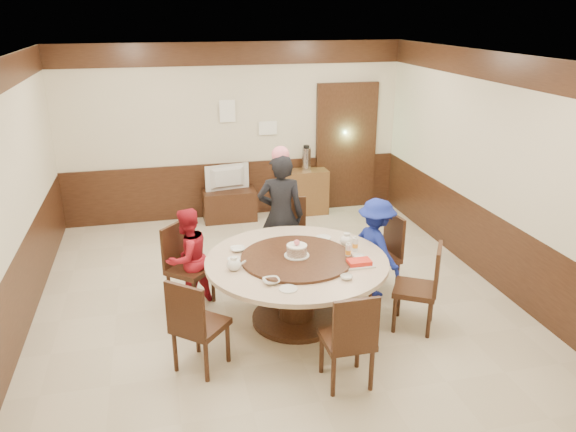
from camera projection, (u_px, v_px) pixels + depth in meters
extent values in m
plane|color=beige|center=(274.00, 296.00, 6.79)|extent=(6.00, 6.00, 0.00)
plane|color=silver|center=(271.00, 57.00, 5.82)|extent=(6.00, 6.00, 0.00)
cube|color=beige|center=(234.00, 132.00, 9.04)|extent=(5.50, 0.04, 2.80)
cube|color=beige|center=(371.00, 321.00, 3.57)|extent=(5.50, 0.04, 2.80)
cube|color=beige|center=(9.00, 204.00, 5.71)|extent=(0.04, 6.00, 2.80)
cube|color=beige|center=(491.00, 170.00, 6.91)|extent=(0.04, 6.00, 2.80)
cube|color=#351C10|center=(273.00, 262.00, 6.64)|extent=(5.50, 6.00, 0.90)
cube|color=#351C10|center=(272.00, 74.00, 5.88)|extent=(5.50, 6.00, 0.35)
cube|color=#351C10|center=(346.00, 148.00, 9.54)|extent=(1.05, 0.08, 2.18)
cube|color=#91E096|center=(346.00, 147.00, 9.55)|extent=(0.88, 0.02, 2.05)
cylinder|color=#351C10|center=(296.00, 318.00, 6.26)|extent=(0.98, 0.98, 0.06)
cylinder|color=#351C10|center=(297.00, 292.00, 6.15)|extent=(0.39, 0.39, 0.65)
cylinder|color=#CAAE93|center=(297.00, 261.00, 6.02)|extent=(1.97, 1.97, 0.05)
cylinder|color=#351C10|center=(297.00, 258.00, 6.00)|extent=(1.20, 1.20, 0.03)
cube|color=#351C10|center=(378.00, 257.00, 6.77)|extent=(0.50, 0.50, 0.06)
cube|color=#351C10|center=(394.00, 234.00, 6.75)|extent=(0.10, 0.42, 0.50)
cube|color=#351C10|center=(376.00, 275.00, 6.85)|extent=(0.36, 0.36, 0.42)
cube|color=#351C10|center=(290.00, 240.00, 7.29)|extent=(0.52, 0.52, 0.06)
cube|color=#351C10|center=(290.00, 215.00, 7.39)|extent=(0.42, 0.13, 0.50)
cube|color=#351C10|center=(290.00, 257.00, 7.37)|extent=(0.36, 0.36, 0.42)
cube|color=#351C10|center=(190.00, 270.00, 6.46)|extent=(0.62, 0.62, 0.06)
cube|color=#351C10|center=(174.00, 245.00, 6.45)|extent=(0.31, 0.34, 0.50)
cube|color=#351C10|center=(192.00, 288.00, 6.54)|extent=(0.36, 0.36, 0.42)
cube|color=#351C10|center=(200.00, 325.00, 5.32)|extent=(0.62, 0.62, 0.06)
cube|color=#351C10|center=(185.00, 310.00, 5.05)|extent=(0.34, 0.31, 0.50)
cube|color=#351C10|center=(202.00, 347.00, 5.40)|extent=(0.36, 0.36, 0.42)
cube|color=#351C10|center=(347.00, 339.00, 5.10)|extent=(0.44, 0.44, 0.06)
cube|color=#351C10|center=(356.00, 325.00, 4.81)|extent=(0.42, 0.04, 0.50)
cube|color=#351C10|center=(346.00, 361.00, 5.18)|extent=(0.36, 0.36, 0.42)
cube|color=#351C10|center=(415.00, 290.00, 6.00)|extent=(0.60, 0.60, 0.06)
cube|color=#351C10|center=(437.00, 269.00, 5.84)|extent=(0.25, 0.38, 0.50)
cube|color=#351C10|center=(413.00, 309.00, 6.08)|extent=(0.36, 0.36, 0.42)
imported|color=black|center=(281.00, 215.00, 7.11)|extent=(0.66, 0.51, 1.62)
imported|color=#AD1725|center=(188.00, 258.00, 6.41)|extent=(0.73, 0.71, 1.19)
imported|color=navy|center=(376.00, 248.00, 6.65)|extent=(0.66, 0.88, 1.21)
cylinder|color=white|center=(297.00, 255.00, 6.02)|extent=(0.27, 0.27, 0.01)
cylinder|color=tan|center=(297.00, 251.00, 6.00)|extent=(0.22, 0.22, 0.10)
cylinder|color=white|center=(297.00, 246.00, 5.98)|extent=(0.22, 0.22, 0.01)
sphere|color=#EE7082|center=(297.00, 242.00, 5.96)|extent=(0.06, 0.06, 0.06)
ellipsoid|color=white|center=(234.00, 265.00, 5.74)|extent=(0.17, 0.15, 0.13)
ellipsoid|color=white|center=(346.00, 240.00, 6.35)|extent=(0.17, 0.15, 0.13)
imported|color=white|center=(238.00, 249.00, 6.21)|extent=(0.16, 0.16, 0.04)
imported|color=white|center=(347.00, 277.00, 5.56)|extent=(0.12, 0.12, 0.04)
imported|color=white|center=(271.00, 281.00, 5.48)|extent=(0.17, 0.17, 0.04)
imported|color=white|center=(359.00, 257.00, 6.02)|extent=(0.13, 0.13, 0.04)
imported|color=white|center=(234.00, 260.00, 5.95)|extent=(0.14, 0.14, 0.03)
cylinder|color=white|center=(288.00, 289.00, 5.36)|extent=(0.18, 0.18, 0.01)
cylinder|color=white|center=(323.00, 238.00, 6.56)|extent=(0.18, 0.18, 0.01)
cube|color=white|center=(359.00, 265.00, 5.86)|extent=(0.30, 0.20, 0.02)
cube|color=red|center=(359.00, 262.00, 5.85)|extent=(0.24, 0.15, 0.04)
cylinder|color=white|center=(348.00, 251.00, 6.01)|extent=(0.06, 0.06, 0.16)
cylinder|color=white|center=(355.00, 245.00, 6.18)|extent=(0.06, 0.06, 0.16)
cube|color=#351C10|center=(229.00, 205.00, 9.18)|extent=(0.85, 0.45, 0.50)
imported|color=gray|center=(228.00, 178.00, 9.02)|extent=(0.73, 0.21, 0.42)
cube|color=brown|center=(303.00, 192.00, 9.44)|extent=(0.80, 0.40, 0.75)
cylinder|color=silver|center=(306.00, 159.00, 9.26)|extent=(0.15, 0.15, 0.38)
cube|color=white|center=(227.00, 111.00, 8.86)|extent=(0.25, 0.00, 0.35)
cube|color=white|center=(268.00, 128.00, 9.11)|extent=(0.30, 0.00, 0.22)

